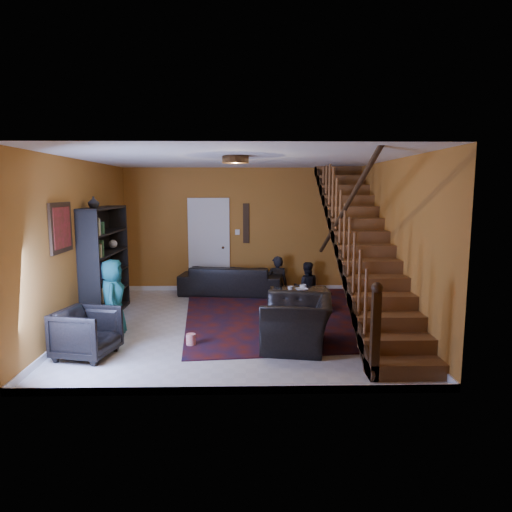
{
  "coord_description": "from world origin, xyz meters",
  "views": [
    {
      "loc": [
        0.16,
        -7.64,
        2.29
      ],
      "look_at": [
        0.33,
        0.4,
        1.13
      ],
      "focal_mm": 32.0,
      "sensor_mm": 36.0,
      "label": 1
    }
  ],
  "objects_px": {
    "bookshelf": "(106,264)",
    "armchair_left": "(87,333)",
    "coffee_table": "(300,299)",
    "sofa": "(231,280)",
    "armchair_right": "(297,323)"
  },
  "relations": [
    {
      "from": "bookshelf",
      "to": "armchair_left",
      "type": "relative_size",
      "value": 2.65
    },
    {
      "from": "armchair_left",
      "to": "bookshelf",
      "type": "bearing_deg",
      "value": 22.42
    },
    {
      "from": "bookshelf",
      "to": "coffee_table",
      "type": "relative_size",
      "value": 1.8
    },
    {
      "from": "sofa",
      "to": "armchair_left",
      "type": "height_order",
      "value": "armchair_left"
    },
    {
      "from": "sofa",
      "to": "coffee_table",
      "type": "distance_m",
      "value": 1.98
    },
    {
      "from": "bookshelf",
      "to": "sofa",
      "type": "xyz_separation_m",
      "value": [
        2.22,
        1.7,
        -0.64
      ]
    },
    {
      "from": "armchair_left",
      "to": "armchair_right",
      "type": "xyz_separation_m",
      "value": [
        2.95,
        0.34,
        0.02
      ]
    },
    {
      "from": "armchair_left",
      "to": "armchair_right",
      "type": "relative_size",
      "value": 0.67
    },
    {
      "from": "armchair_left",
      "to": "coffee_table",
      "type": "bearing_deg",
      "value": -40.59
    },
    {
      "from": "armchair_left",
      "to": "coffee_table",
      "type": "height_order",
      "value": "armchair_left"
    },
    {
      "from": "sofa",
      "to": "coffee_table",
      "type": "relative_size",
      "value": 2.01
    },
    {
      "from": "bookshelf",
      "to": "sofa",
      "type": "distance_m",
      "value": 2.87
    },
    {
      "from": "coffee_table",
      "to": "armchair_right",
      "type": "bearing_deg",
      "value": -97.58
    },
    {
      "from": "bookshelf",
      "to": "coffee_table",
      "type": "distance_m",
      "value": 3.66
    },
    {
      "from": "bookshelf",
      "to": "armchair_left",
      "type": "xyz_separation_m",
      "value": [
        0.35,
        -2.12,
        -0.62
      ]
    }
  ]
}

